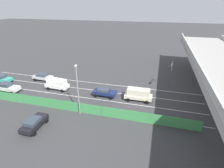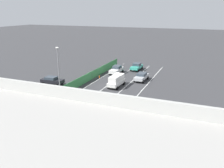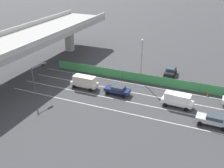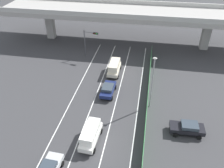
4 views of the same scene
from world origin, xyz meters
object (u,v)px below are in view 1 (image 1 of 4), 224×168
street_lamp (78,86)px  parked_sedan_dark (34,123)px  traffic_light (170,71)px  car_sedan_navy (104,92)px  car_hatchback_white (8,87)px  car_van_white (57,84)px  car_sedan_silver (43,77)px  car_van_cream (138,94)px  car_taxi_teal (2,79)px  traffic_cone (21,98)px

street_lamp → parked_sedan_dark: bearing=-42.9°
traffic_light → street_lamp: bearing=-47.2°
car_sedan_navy → parked_sedan_dark: 13.12m
car_hatchback_white → parked_sedan_dark: size_ratio=1.09×
car_van_white → car_sedan_silver: bearing=-120.0°
car_van_cream → car_taxi_teal: bearing=-90.0°
car_sedan_silver → car_van_white: car_van_white is taller
parked_sedan_dark → traffic_light: 25.07m
car_sedan_navy → car_taxi_teal: (-0.09, -23.36, 0.05)m
car_sedan_navy → car_van_white: 9.96m
car_sedan_navy → traffic_light: traffic_light is taller
car_sedan_silver → traffic_cone: (8.56, 1.46, -0.59)m
traffic_cone → car_hatchback_white: bearing=-112.8°
car_van_cream → parked_sedan_dark: size_ratio=1.11×
car_van_cream → car_van_white: bearing=-90.4°
traffic_light → street_lamp: (12.41, -13.39, 0.90)m
car_hatchback_white → street_lamp: (3.36, 16.77, 3.85)m
car_hatchback_white → car_sedan_navy: car_hatchback_white is taller
car_sedan_silver → traffic_light: traffic_light is taller
car_sedan_silver → traffic_cone: car_sedan_silver is taller
car_sedan_silver → traffic_light: bearing=95.2°
parked_sedan_dark → car_van_white: bearing=-163.4°
car_van_cream → car_sedan_silver: bearing=-98.7°
traffic_cone → car_van_cream: bearing=104.5°
car_hatchback_white → traffic_cone: 5.16m
street_lamp → car_sedan_navy: bearing=163.3°
car_taxi_teal → car_van_white: car_van_white is taller
car_van_cream → street_lamp: street_lamp is taller
car_sedan_silver → car_van_cream: size_ratio=0.95×
car_sedan_navy → traffic_cone: 14.94m
car_hatchback_white → car_van_white: bearing=111.1°
car_van_white → parked_sedan_dark: bearing=16.6°
car_hatchback_white → car_taxi_teal: car_hatchback_white is taller
car_sedan_navy → car_sedan_silver: bearing=-102.4°
parked_sedan_dark → car_sedan_navy: bearing=150.4°
car_sedan_navy → traffic_light: bearing=117.2°
car_hatchback_white → car_taxi_teal: 5.67m
traffic_light → car_sedan_navy: bearing=-62.8°
car_van_cream → street_lamp: bearing=-51.1°
traffic_cone → traffic_light: bearing=113.4°
car_van_white → traffic_cone: car_van_white is taller
car_sedan_silver → car_sedan_navy: (3.41, 15.47, -0.02)m
car_taxi_teal → street_lamp: bearing=72.8°
car_van_cream → car_van_white: size_ratio=1.00×
street_lamp → car_taxi_teal: bearing=-107.2°
car_sedan_navy → parked_sedan_dark: parked_sedan_dark is taller
car_van_cream → car_van_white: car_van_cream is taller
car_sedan_navy → car_van_white: (-0.22, -9.95, 0.37)m
parked_sedan_dark → car_sedan_silver: bearing=-148.8°
car_sedan_silver → parked_sedan_dark: size_ratio=1.06×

